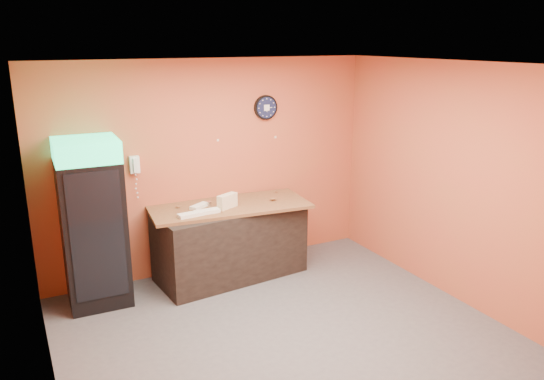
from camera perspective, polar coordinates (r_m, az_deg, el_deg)
floor at (r=5.87m, az=1.12°, el=-15.10°), size 4.50×4.50×0.00m
back_wall at (r=7.05m, az=-6.53°, el=2.49°), size 4.50×0.02×2.80m
left_wall at (r=4.72m, az=-23.77°, el=-5.66°), size 0.02×4.00×2.80m
right_wall at (r=6.62m, az=18.63°, el=0.86°), size 0.02×4.00×2.80m
ceiling at (r=5.03m, az=1.30°, el=13.36°), size 4.50×4.00×0.02m
beverage_cooler at (r=6.42m, az=-18.61°, el=-3.69°), size 0.71×0.72×1.97m
prep_counter at (r=6.98m, az=-4.52°, el=-5.59°), size 1.95×1.01×0.94m
wall_clock at (r=7.20m, az=-0.67°, el=8.87°), size 0.33×0.06×0.33m
wall_phone at (r=6.68m, az=-14.56°, el=2.65°), size 0.12×0.10×0.21m
butcher_paper at (r=6.81m, az=-4.61°, el=-1.75°), size 2.09×1.05×0.04m
sub_roll_stack at (r=6.65m, az=-4.83°, el=-1.20°), size 0.30×0.20×0.18m
wrapped_sandwich_left at (r=6.41m, az=-8.74°, el=-2.64°), size 0.31×0.15×0.04m
wrapped_sandwich_mid at (r=6.50m, az=-6.99°, el=-2.31°), size 0.31×0.13×0.04m
wrapped_sandwich_right at (r=6.73m, az=-7.79°, el=-1.71°), size 0.29×0.23×0.04m
kitchen_tool at (r=6.76m, az=-6.80°, el=-1.48°), size 0.06×0.06×0.06m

